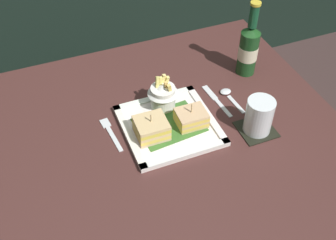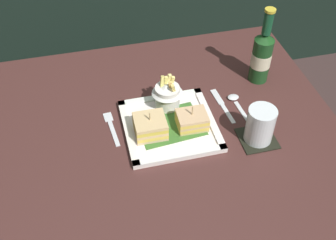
{
  "view_description": "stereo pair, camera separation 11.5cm",
  "coord_description": "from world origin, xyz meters",
  "px_view_note": "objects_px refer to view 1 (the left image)",
  "views": [
    {
      "loc": [
        -0.3,
        -0.75,
        1.62
      ],
      "look_at": [
        0.01,
        0.01,
        0.82
      ],
      "focal_mm": 44.15,
      "sensor_mm": 36.0,
      "label": 1
    },
    {
      "loc": [
        -0.19,
        -0.79,
        1.62
      ],
      "look_at": [
        0.01,
        0.01,
        0.82
      ],
      "focal_mm": 44.15,
      "sensor_mm": 36.0,
      "label": 2
    }
  ],
  "objects_px": {
    "square_plate": "(169,126)",
    "fork": "(111,132)",
    "knife": "(216,99)",
    "fries_cup": "(163,93)",
    "beer_bottle": "(249,48)",
    "sandwich_half_right": "(192,119)",
    "dining_table": "(167,170)",
    "sandwich_half_left": "(152,129)",
    "spoon": "(228,95)",
    "water_glass": "(259,118)"
  },
  "relations": [
    {
      "from": "dining_table",
      "to": "sandwich_half_right",
      "type": "distance_m",
      "value": 0.21
    },
    {
      "from": "fries_cup",
      "to": "fork",
      "type": "xyz_separation_m",
      "value": [
        -0.17,
        -0.04,
        -0.06
      ]
    },
    {
      "from": "beer_bottle",
      "to": "sandwich_half_right",
      "type": "bearing_deg",
      "value": -147.79
    },
    {
      "from": "fork",
      "to": "dining_table",
      "type": "bearing_deg",
      "value": -22.11
    },
    {
      "from": "dining_table",
      "to": "sandwich_half_left",
      "type": "bearing_deg",
      "value": -174.5
    },
    {
      "from": "sandwich_half_left",
      "to": "beer_bottle",
      "type": "bearing_deg",
      "value": 23.61
    },
    {
      "from": "water_glass",
      "to": "fries_cup",
      "type": "bearing_deg",
      "value": 139.43
    },
    {
      "from": "fries_cup",
      "to": "beer_bottle",
      "type": "xyz_separation_m",
      "value": [
        0.32,
        0.07,
        0.03
      ]
    },
    {
      "from": "dining_table",
      "to": "fries_cup",
      "type": "bearing_deg",
      "value": 74.66
    },
    {
      "from": "fries_cup",
      "to": "water_glass",
      "type": "bearing_deg",
      "value": -40.57
    },
    {
      "from": "dining_table",
      "to": "fork",
      "type": "height_order",
      "value": "fork"
    },
    {
      "from": "dining_table",
      "to": "sandwich_half_right",
      "type": "relative_size",
      "value": 11.82
    },
    {
      "from": "sandwich_half_right",
      "to": "beer_bottle",
      "type": "xyz_separation_m",
      "value": [
        0.27,
        0.17,
        0.06
      ]
    },
    {
      "from": "sandwich_half_right",
      "to": "fries_cup",
      "type": "height_order",
      "value": "fries_cup"
    },
    {
      "from": "dining_table",
      "to": "water_glass",
      "type": "bearing_deg",
      "value": -19.17
    },
    {
      "from": "water_glass",
      "to": "fork",
      "type": "xyz_separation_m",
      "value": [
        -0.39,
        0.14,
        -0.05
      ]
    },
    {
      "from": "water_glass",
      "to": "knife",
      "type": "bearing_deg",
      "value": 107.14
    },
    {
      "from": "beer_bottle",
      "to": "water_glass",
      "type": "relative_size",
      "value": 2.41
    },
    {
      "from": "dining_table",
      "to": "spoon",
      "type": "distance_m",
      "value": 0.3
    },
    {
      "from": "sandwich_half_left",
      "to": "fork",
      "type": "relative_size",
      "value": 0.63
    },
    {
      "from": "sandwich_half_right",
      "to": "fries_cup",
      "type": "bearing_deg",
      "value": 114.31
    },
    {
      "from": "dining_table",
      "to": "sandwich_half_right",
      "type": "height_order",
      "value": "sandwich_half_right"
    },
    {
      "from": "square_plate",
      "to": "sandwich_half_left",
      "type": "bearing_deg",
      "value": -158.83
    },
    {
      "from": "knife",
      "to": "spoon",
      "type": "bearing_deg",
      "value": 3.93
    },
    {
      "from": "sandwich_half_left",
      "to": "water_glass",
      "type": "distance_m",
      "value": 0.3
    },
    {
      "from": "sandwich_half_right",
      "to": "water_glass",
      "type": "distance_m",
      "value": 0.18
    },
    {
      "from": "sandwich_half_left",
      "to": "water_glass",
      "type": "height_order",
      "value": "water_glass"
    },
    {
      "from": "sandwich_half_left",
      "to": "fork",
      "type": "height_order",
      "value": "sandwich_half_left"
    },
    {
      "from": "sandwich_half_left",
      "to": "sandwich_half_right",
      "type": "relative_size",
      "value": 1.03
    },
    {
      "from": "square_plate",
      "to": "knife",
      "type": "distance_m",
      "value": 0.19
    },
    {
      "from": "sandwich_half_right",
      "to": "water_glass",
      "type": "bearing_deg",
      "value": -25.43
    },
    {
      "from": "sandwich_half_left",
      "to": "knife",
      "type": "xyz_separation_m",
      "value": [
        0.24,
        0.08,
        -0.03
      ]
    },
    {
      "from": "fork",
      "to": "spoon",
      "type": "xyz_separation_m",
      "value": [
        0.38,
        0.02,
        0.0
      ]
    },
    {
      "from": "square_plate",
      "to": "fries_cup",
      "type": "xyz_separation_m",
      "value": [
        0.01,
        0.08,
        0.05
      ]
    },
    {
      "from": "spoon",
      "to": "square_plate",
      "type": "bearing_deg",
      "value": -164.99
    },
    {
      "from": "fork",
      "to": "knife",
      "type": "distance_m",
      "value": 0.34
    },
    {
      "from": "beer_bottle",
      "to": "knife",
      "type": "bearing_deg",
      "value": -149.23
    },
    {
      "from": "fork",
      "to": "knife",
      "type": "relative_size",
      "value": 0.89
    },
    {
      "from": "square_plate",
      "to": "spoon",
      "type": "height_order",
      "value": "square_plate"
    },
    {
      "from": "spoon",
      "to": "knife",
      "type": "bearing_deg",
      "value": -176.07
    },
    {
      "from": "spoon",
      "to": "sandwich_half_left",
      "type": "bearing_deg",
      "value": -163.64
    },
    {
      "from": "square_plate",
      "to": "fork",
      "type": "relative_size",
      "value": 1.85
    },
    {
      "from": "water_glass",
      "to": "sandwich_half_left",
      "type": "bearing_deg",
      "value": 164.53
    },
    {
      "from": "fries_cup",
      "to": "knife",
      "type": "xyz_separation_m",
      "value": [
        0.16,
        -0.02,
        -0.06
      ]
    },
    {
      "from": "square_plate",
      "to": "sandwich_half_right",
      "type": "distance_m",
      "value": 0.07
    },
    {
      "from": "fork",
      "to": "fries_cup",
      "type": "bearing_deg",
      "value": 12.55
    },
    {
      "from": "fries_cup",
      "to": "water_glass",
      "type": "distance_m",
      "value": 0.28
    },
    {
      "from": "beer_bottle",
      "to": "spoon",
      "type": "bearing_deg",
      "value": -141.18
    },
    {
      "from": "dining_table",
      "to": "water_glass",
      "type": "distance_m",
      "value": 0.33
    },
    {
      "from": "square_plate",
      "to": "fork",
      "type": "height_order",
      "value": "square_plate"
    }
  ]
}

